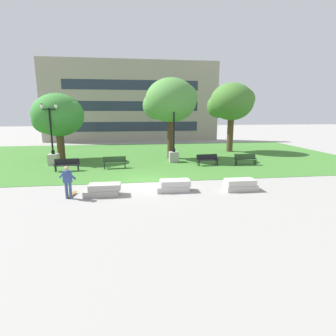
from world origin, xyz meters
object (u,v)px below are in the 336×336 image
object	(u,v)px
person_skateboarder	(68,180)
park_bench_near_left	(207,159)
concrete_block_right	(240,185)
park_bench_near_right	(115,162)
concrete_block_center	(103,190)
concrete_block_left	(174,186)
skateboard	(72,194)
park_bench_far_right	(245,159)
lamp_post_left	(53,152)
lamp_post_right	(174,150)
park_bench_far_left	(67,164)

from	to	relation	value
person_skateboarder	park_bench_near_left	distance (m)	11.97
concrete_block_right	park_bench_near_right	bearing A→B (deg)	136.90
concrete_block_center	concrete_block_left	world-z (taller)	same
skateboard	park_bench_far_right	bearing A→B (deg)	27.64
concrete_block_center	skateboard	size ratio (longest dim) A/B	1.85
park_bench_near_right	concrete_block_right	bearing A→B (deg)	-43.10
skateboard	park_bench_near_right	bearing A→B (deg)	74.76
skateboard	lamp_post_left	size ratio (longest dim) A/B	0.21
concrete_block_left	concrete_block_right	distance (m)	3.81
lamp_post_right	concrete_block_right	bearing A→B (deg)	-74.94
concrete_block_right	park_bench_near_left	distance (m)	7.09
concrete_block_left	person_skateboarder	xyz separation A→B (m)	(-5.55, -0.55, 0.66)
concrete_block_left	person_skateboarder	size ratio (longest dim) A/B	1.10
skateboard	lamp_post_right	bearing A→B (deg)	51.77
concrete_block_right	park_bench_near_right	world-z (taller)	park_bench_near_right
concrete_block_center	park_bench_near_left	distance (m)	10.49
person_skateboarder	park_bench_far_right	distance (m)	14.49
park_bench_near_left	park_bench_far_right	distance (m)	3.21
park_bench_near_right	lamp_post_left	xyz separation A→B (m)	(-5.17, 2.16, 0.51)
skateboard	park_bench_far_right	world-z (taller)	park_bench_far_right
park_bench_far_left	park_bench_near_left	bearing A→B (deg)	3.14
concrete_block_right	skateboard	xyz separation A→B (m)	(-9.29, 0.20, -0.22)
lamp_post_left	concrete_block_right	bearing A→B (deg)	-35.88
concrete_block_right	person_skateboarder	distance (m)	9.37
concrete_block_right	park_bench_far_right	world-z (taller)	park_bench_far_right
concrete_block_left	lamp_post_left	bearing A→B (deg)	135.15
concrete_block_left	park_bench_far_right	world-z (taller)	park_bench_far_right
person_skateboarder	lamp_post_right	bearing A→B (deg)	52.81
lamp_post_left	lamp_post_right	xyz separation A→B (m)	(10.21, -0.18, 0.05)
park_bench_far_left	lamp_post_left	bearing A→B (deg)	122.41
person_skateboarder	lamp_post_right	xyz separation A→B (m)	(6.94, 9.15, 0.13)
concrete_block_left	park_bench_near_left	distance (m)	7.81
park_bench_near_right	park_bench_far_right	bearing A→B (deg)	-0.85
concrete_block_right	park_bench_near_left	world-z (taller)	park_bench_near_left
skateboard	park_bench_near_left	xyz separation A→B (m)	(9.43, 6.89, 0.45)
park_bench_far_right	lamp_post_right	xyz separation A→B (m)	(-5.74, 2.13, 0.56)
concrete_block_center	lamp_post_right	distance (m)	10.34
concrete_block_center	lamp_post_right	size ratio (longest dim) A/B	0.36
park_bench_far_right	skateboard	bearing A→B (deg)	-152.36
park_bench_far_right	lamp_post_right	world-z (taller)	lamp_post_right
park_bench_near_right	park_bench_near_left	bearing A→B (deg)	0.88
concrete_block_left	lamp_post_right	xyz separation A→B (m)	(1.39, 8.60, 0.79)
person_skateboarder	park_bench_far_right	bearing A→B (deg)	28.96
concrete_block_left	person_skateboarder	bearing A→B (deg)	-174.36
park_bench_far_left	lamp_post_right	bearing A→B (deg)	16.10
concrete_block_right	park_bench_far_right	size ratio (longest dim) A/B	0.98
park_bench_near_right	lamp_post_left	bearing A→B (deg)	157.37
concrete_block_center	concrete_block_right	bearing A→B (deg)	-0.49
person_skateboarder	park_bench_near_left	size ratio (longest dim) A/B	0.93
park_bench_far_right	lamp_post_left	distance (m)	16.12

